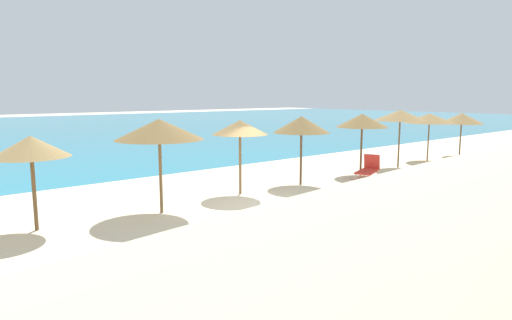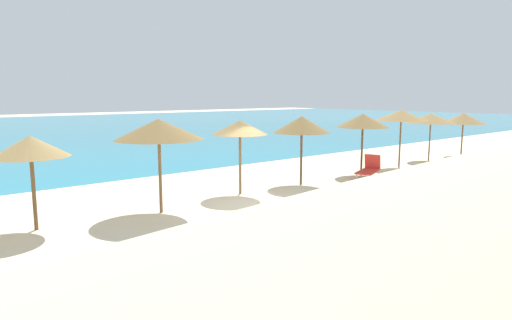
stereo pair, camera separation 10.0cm
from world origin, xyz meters
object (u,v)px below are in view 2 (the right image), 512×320
at_px(beach_umbrella_9, 431,118).
at_px(beach_umbrella_8, 401,115).
at_px(beach_umbrella_5, 240,128).
at_px(beach_ball, 399,191).
at_px(beach_umbrella_6, 302,125).
at_px(beach_umbrella_7, 363,121).
at_px(beach_umbrella_4, 159,129).
at_px(cooler_box, 342,203).
at_px(beach_umbrella_3, 30,147).
at_px(beach_umbrella_10, 463,118).
at_px(lounge_chair_0, 369,169).

bearing_deg(beach_umbrella_9, beach_umbrella_8, -176.02).
bearing_deg(beach_umbrella_5, beach_ball, -42.28).
relative_size(beach_umbrella_6, beach_umbrella_7, 1.00).
distance_m(beach_umbrella_4, beach_umbrella_6, 6.32).
bearing_deg(cooler_box, beach_ball, -0.35).
height_order(beach_umbrella_5, beach_ball, beach_umbrella_5).
distance_m(beach_umbrella_6, beach_ball, 4.40).
distance_m(beach_umbrella_3, beach_umbrella_10, 22.88).
height_order(beach_umbrella_3, beach_umbrella_9, beach_umbrella_9).
bearing_deg(beach_umbrella_9, cooler_box, -162.91).
height_order(beach_umbrella_4, beach_umbrella_6, beach_umbrella_4).
relative_size(beach_umbrella_10, beach_ball, 7.74).
height_order(beach_umbrella_4, beach_umbrella_9, beach_umbrella_4).
distance_m(beach_umbrella_6, beach_umbrella_9, 9.96).
relative_size(beach_umbrella_5, beach_umbrella_8, 0.94).
xyz_separation_m(beach_umbrella_8, beach_ball, (-5.43, -3.41, -2.39)).
distance_m(beach_umbrella_9, cooler_box, 12.48).
xyz_separation_m(beach_umbrella_8, lounge_chair_0, (-3.55, -0.79, -2.15)).
height_order(beach_umbrella_10, cooler_box, beach_umbrella_10).
xyz_separation_m(beach_umbrella_7, beach_umbrella_10, (9.55, 0.01, -0.22)).
bearing_deg(beach_umbrella_8, cooler_box, -158.32).
xyz_separation_m(beach_umbrella_10, cooler_box, (-15.01, -3.38, -1.99)).
bearing_deg(beach_umbrella_10, beach_ball, -164.08).
bearing_deg(beach_umbrella_4, beach_umbrella_6, 2.47).
distance_m(beach_umbrella_6, beach_umbrella_10, 13.21).
distance_m(beach_umbrella_3, beach_umbrella_6, 9.68).
relative_size(beach_umbrella_7, cooler_box, 5.49).
bearing_deg(lounge_chair_0, beach_umbrella_7, -52.51).
bearing_deg(beach_ball, beach_umbrella_3, 160.63).
bearing_deg(beach_umbrella_6, beach_umbrella_9, 0.35).
xyz_separation_m(beach_umbrella_8, beach_umbrella_10, (6.48, -0.01, -0.37)).
xyz_separation_m(beach_umbrella_3, beach_umbrella_4, (3.36, -0.56, 0.31)).
xyz_separation_m(lounge_chair_0, beach_ball, (-1.88, -2.62, -0.24)).
height_order(beach_umbrella_7, beach_ball, beach_umbrella_7).
relative_size(beach_umbrella_3, cooler_box, 5.06).
height_order(beach_umbrella_6, beach_umbrella_9, beach_umbrella_6).
relative_size(beach_umbrella_6, beach_umbrella_8, 0.96).
bearing_deg(beach_umbrella_6, lounge_chair_0, -16.66).
bearing_deg(beach_umbrella_7, beach_umbrella_5, 176.37).
bearing_deg(beach_umbrella_7, beach_umbrella_10, 0.08).
relative_size(beach_umbrella_9, lounge_chair_0, 1.55).
relative_size(beach_umbrella_3, beach_umbrella_6, 0.92).
xyz_separation_m(beach_umbrella_3, beach_umbrella_8, (16.40, -0.45, 0.34)).
bearing_deg(beach_ball, beach_umbrella_6, 109.94).
distance_m(beach_umbrella_5, beach_umbrella_7, 6.56).
distance_m(beach_umbrella_3, beach_umbrella_5, 6.79).
distance_m(beach_umbrella_8, beach_umbrella_9, 3.25).
bearing_deg(cooler_box, lounge_chair_0, 27.64).
distance_m(beach_umbrella_8, lounge_chair_0, 4.23).
distance_m(beach_umbrella_4, beach_umbrella_5, 3.47).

